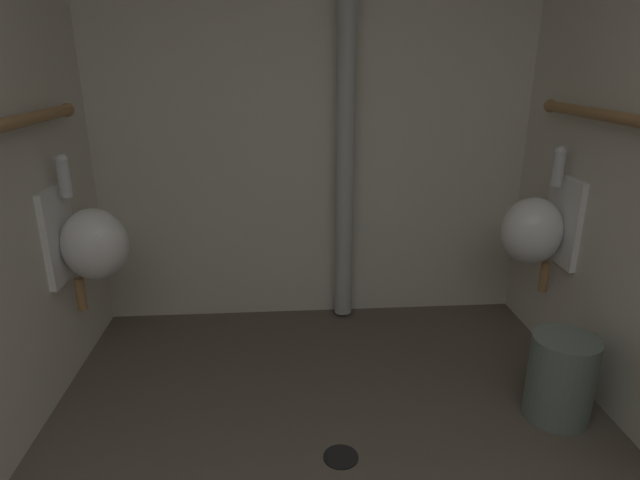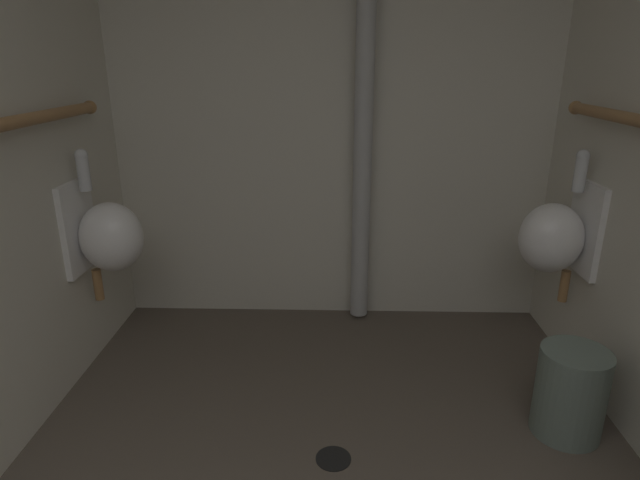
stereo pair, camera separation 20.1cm
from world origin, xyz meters
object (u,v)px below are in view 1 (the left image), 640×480
object	(u,v)px
waste_bin	(561,378)
floor_drain	(341,456)
standpipe_back_wall	(346,84)
urinal_right_far	(536,229)
urinal_left_mid	(90,242)

from	to	relation	value
waste_bin	floor_drain	bearing A→B (deg)	-168.77
standpipe_back_wall	waste_bin	world-z (taller)	standpipe_back_wall
standpipe_back_wall	waste_bin	distance (m)	1.76
urinal_right_far	waste_bin	size ratio (longest dim) A/B	1.98
urinal_left_mid	floor_drain	distance (m)	1.47
urinal_left_mid	urinal_right_far	distance (m)	2.16
urinal_left_mid	floor_drain	world-z (taller)	urinal_left_mid
standpipe_back_wall	waste_bin	bearing A→B (deg)	-51.21
urinal_right_far	floor_drain	world-z (taller)	urinal_right_far
urinal_right_far	waste_bin	xyz separation A→B (m)	(-0.09, -0.56, -0.49)
urinal_right_far	floor_drain	bearing A→B (deg)	-144.67
urinal_right_far	standpipe_back_wall	world-z (taller)	standpipe_back_wall
urinal_right_far	waste_bin	bearing A→B (deg)	-98.98
urinal_left_mid	standpipe_back_wall	distance (m)	1.51
urinal_left_mid	floor_drain	xyz separation A→B (m)	(1.10, -0.70, -0.68)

